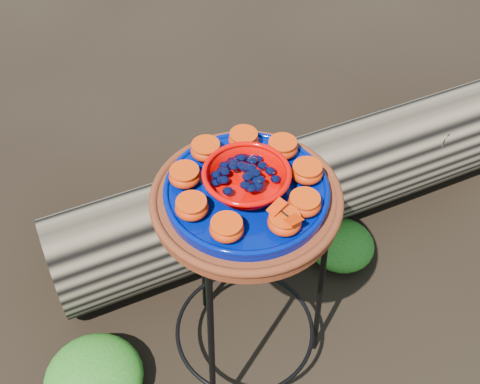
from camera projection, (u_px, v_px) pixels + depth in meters
ground at (245, 353)px, 1.88m from camera, size 60.00×60.00×0.00m
plant_stand at (245, 291)px, 1.62m from camera, size 0.44×0.44×0.70m
terracotta_saucer at (246, 201)px, 1.35m from camera, size 0.42×0.42×0.03m
cobalt_plate at (246, 192)px, 1.33m from camera, size 0.36×0.36×0.02m
red_bowl at (247, 180)px, 1.30m from camera, size 0.18×0.18×0.05m
glass_gems at (247, 168)px, 1.27m from camera, size 0.14×0.14×0.02m
orange_half_0 at (284, 222)px, 1.23m from camera, size 0.07×0.07×0.04m
orange_half_1 at (304, 204)px, 1.26m from camera, size 0.07×0.07×0.04m
orange_half_2 at (307, 172)px, 1.32m from camera, size 0.07×0.07×0.04m
orange_half_3 at (282, 148)px, 1.38m from camera, size 0.07×0.07×0.04m
orange_half_4 at (244, 140)px, 1.40m from camera, size 0.07×0.07×0.04m
orange_half_5 at (206, 150)px, 1.37m from camera, size 0.07×0.07×0.04m
orange_half_6 at (185, 176)px, 1.32m from camera, size 0.07×0.07×0.04m
orange_half_7 at (192, 208)px, 1.25m from camera, size 0.07×0.07×0.04m
orange_half_8 at (227, 229)px, 1.22m from camera, size 0.07×0.07×0.04m
butterfly at (285, 214)px, 1.21m from camera, size 0.09×0.06×0.02m
driftwood_log at (300, 185)px, 2.14m from camera, size 1.83×0.81×0.33m
foliage_left at (94, 378)px, 1.75m from camera, size 0.29×0.29×0.14m
foliage_right at (341, 244)px, 2.10m from camera, size 0.23×0.23×0.12m
foliage_back at (99, 245)px, 2.07m from camera, size 0.31×0.31×0.16m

